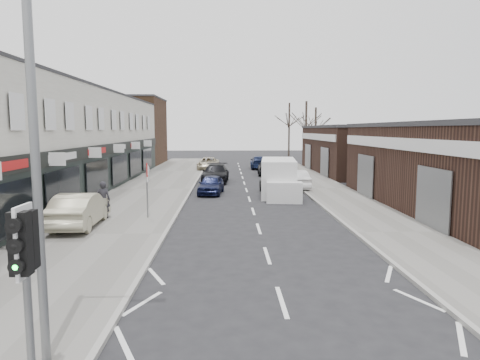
{
  "coord_description": "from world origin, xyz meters",
  "views": [
    {
      "loc": [
        -1.36,
        -8.31,
        4.33
      ],
      "look_at": [
        -0.93,
        6.25,
        2.6
      ],
      "focal_mm": 32.0,
      "sensor_mm": 36.0,
      "label": 1
    }
  ],
  "objects": [
    {
      "name": "ground",
      "position": [
        0.0,
        0.0,
        0.0
      ],
      "size": [
        160.0,
        160.0,
        0.0
      ],
      "primitive_type": "plane",
      "color": "black",
      "rests_on": "ground"
    },
    {
      "name": "pavement_left",
      "position": [
        -6.75,
        22.0,
        0.06
      ],
      "size": [
        5.5,
        64.0,
        0.12
      ],
      "primitive_type": "cube",
      "color": "slate",
      "rests_on": "ground"
    },
    {
      "name": "pavement_right",
      "position": [
        5.75,
        22.0,
        0.06
      ],
      "size": [
        3.5,
        64.0,
        0.12
      ],
      "primitive_type": "cube",
      "color": "slate",
      "rests_on": "ground"
    },
    {
      "name": "shop_terrace_left",
      "position": [
        -13.5,
        19.5,
        3.55
      ],
      "size": [
        8.0,
        41.0,
        7.1
      ],
      "primitive_type": "cube",
      "color": "silver",
      "rests_on": "ground"
    },
    {
      "name": "brick_block_far",
      "position": [
        -13.5,
        45.0,
        4.0
      ],
      "size": [
        8.0,
        10.0,
        8.0
      ],
      "primitive_type": "cube",
      "color": "#4A3220",
      "rests_on": "ground"
    },
    {
      "name": "right_unit_far",
      "position": [
        12.5,
        34.0,
        2.25
      ],
      "size": [
        10.0,
        16.0,
        4.5
      ],
      "primitive_type": "cube",
      "color": "#352018",
      "rests_on": "ground"
    },
    {
      "name": "tree_far_a",
      "position": [
        9.0,
        48.0,
        0.0
      ],
      "size": [
        3.6,
        3.6,
        8.0
      ],
      "primitive_type": null,
      "color": "#382D26",
      "rests_on": "ground"
    },
    {
      "name": "tree_far_b",
      "position": [
        11.5,
        54.0,
        0.0
      ],
      "size": [
        3.6,
        3.6,
        7.5
      ],
      "primitive_type": null,
      "color": "#382D26",
      "rests_on": "ground"
    },
    {
      "name": "tree_far_c",
      "position": [
        8.5,
        60.0,
        0.0
      ],
      "size": [
        3.6,
        3.6,
        8.5
      ],
      "primitive_type": null,
      "color": "#382D26",
      "rests_on": "ground"
    },
    {
      "name": "traffic_light",
      "position": [
        -4.4,
        -2.02,
        2.41
      ],
      "size": [
        0.28,
        0.6,
        3.1
      ],
      "color": "slate",
      "rests_on": "pavement_left"
    },
    {
      "name": "street_lamp",
      "position": [
        -4.53,
        -0.8,
        4.62
      ],
      "size": [
        2.23,
        0.22,
        8.0
      ],
      "color": "slate",
      "rests_on": "pavement_left"
    },
    {
      "name": "warning_sign",
      "position": [
        -5.16,
        12.0,
        2.2
      ],
      "size": [
        0.12,
        0.8,
        2.7
      ],
      "color": "slate",
      "rests_on": "pavement_left"
    },
    {
      "name": "white_van",
      "position": [
        2.0,
        19.39,
        1.13
      ],
      "size": [
        2.65,
        6.31,
        2.38
      ],
      "rotation": [
        0.0,
        0.0,
        -0.1
      ],
      "color": "silver",
      "rests_on": "ground"
    },
    {
      "name": "sedan_on_pavement",
      "position": [
        -7.79,
        10.19,
        0.86
      ],
      "size": [
        1.75,
        4.58,
        1.49
      ],
      "primitive_type": "imported",
      "rotation": [
        0.0,
        0.0,
        3.18
      ],
      "color": "#A9A487",
      "rests_on": "pavement_left"
    },
    {
      "name": "pedestrian",
      "position": [
        -7.27,
        11.91,
        1.0
      ],
      "size": [
        0.7,
        0.51,
        1.77
      ],
      "primitive_type": "imported",
      "rotation": [
        0.0,
        0.0,
        3.29
      ],
      "color": "#232227",
      "rests_on": "pavement_left"
    },
    {
      "name": "parked_car_left_a",
      "position": [
        -2.47,
        20.23,
        0.63
      ],
      "size": [
        1.86,
        3.85,
        1.27
      ],
      "primitive_type": "imported",
      "rotation": [
        0.0,
        0.0,
        -0.1
      ],
      "color": "#121839",
      "rests_on": "ground"
    },
    {
      "name": "parked_car_left_b",
      "position": [
        -2.34,
        26.73,
        0.74
      ],
      "size": [
        2.29,
        5.16,
        1.47
      ],
      "primitive_type": "imported",
      "rotation": [
        0.0,
        0.0,
        -0.04
      ],
      "color": "black",
      "rests_on": "ground"
    },
    {
      "name": "parked_car_left_c",
      "position": [
        -3.4,
        37.44,
        0.67
      ],
      "size": [
        2.31,
        4.87,
        1.34
      ],
      "primitive_type": "imported",
      "rotation": [
        0.0,
        0.0,
        -0.02
      ],
      "color": "#C1B59A",
      "rests_on": "ground"
    },
    {
      "name": "parked_car_right_a",
      "position": [
        3.5,
        22.46,
        0.7
      ],
      "size": [
        1.84,
        4.36,
        1.4
      ],
      "primitive_type": "imported",
      "rotation": [
        0.0,
        0.0,
        3.23
      ],
      "color": "white",
      "rests_on": "ground"
    },
    {
      "name": "parked_car_right_b",
      "position": [
        2.51,
        32.19,
        0.81
      ],
      "size": [
        2.13,
        4.82,
        1.61
      ],
      "primitive_type": "imported",
      "rotation": [
        0.0,
        0.0,
        3.09
      ],
      "color": "black",
      "rests_on": "ground"
    },
    {
      "name": "parked_car_right_c",
      "position": [
        2.2,
        38.94,
        0.7
      ],
      "size": [
        2.14,
        4.92,
        1.41
      ],
      "primitive_type": "imported",
      "rotation": [
        0.0,
        0.0,
        3.11
      ],
      "color": "#131C3D",
      "rests_on": "ground"
    }
  ]
}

